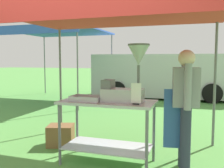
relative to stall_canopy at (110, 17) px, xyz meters
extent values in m
plane|color=#519342|center=(-0.04, 4.79, -2.08)|extent=(70.00, 70.00, 0.00)
cylinder|color=slate|center=(-1.48, 1.19, -1.03)|extent=(0.04, 0.04, 2.10)
cylinder|color=slate|center=(1.48, 1.19, -1.03)|extent=(0.04, 0.04, 2.10)
cube|color=red|center=(0.00, 0.05, 0.05)|extent=(3.16, 2.47, 0.05)
cube|color=red|center=(0.00, -1.17, -0.09)|extent=(3.16, 0.02, 0.24)
cube|color=#B7B7BC|center=(0.00, -0.10, -1.19)|extent=(1.33, 0.65, 0.04)
cube|color=#B7B7BC|center=(0.00, -0.10, -1.84)|extent=(1.22, 0.60, 0.02)
cylinder|color=slate|center=(-0.61, -0.37, -1.65)|extent=(0.04, 0.04, 0.87)
cylinder|color=slate|center=(0.61, -0.37, -1.65)|extent=(0.04, 0.04, 0.87)
cylinder|color=slate|center=(-0.61, 0.18, -1.65)|extent=(0.04, 0.04, 0.87)
cylinder|color=slate|center=(0.61, 0.18, -1.65)|extent=(0.04, 0.04, 0.87)
cube|color=#B7B7BC|center=(-0.28, -0.18, -1.17)|extent=(0.44, 0.27, 0.01)
cube|color=#B7B7BC|center=(-0.28, -0.31, -1.13)|extent=(0.44, 0.01, 0.06)
cube|color=#B7B7BC|center=(-0.28, -0.05, -1.13)|extent=(0.44, 0.01, 0.06)
cube|color=#B7B7BC|center=(-0.49, -0.18, -1.13)|extent=(0.01, 0.27, 0.06)
cube|color=#B7B7BC|center=(-0.07, -0.18, -1.13)|extent=(0.01, 0.27, 0.06)
torus|color=#EAB251|center=(-0.21, -0.21, -1.15)|extent=(0.09, 0.09, 0.02)
torus|color=#EAB251|center=(-0.41, -0.14, -1.15)|extent=(0.09, 0.09, 0.02)
torus|color=#EAB251|center=(-0.38, -0.25, -1.15)|extent=(0.08, 0.08, 0.02)
torus|color=#EAB251|center=(-0.28, -0.26, -1.15)|extent=(0.08, 0.08, 0.02)
torus|color=#EAB251|center=(-0.20, -0.12, -1.15)|extent=(0.08, 0.08, 0.02)
torus|color=#EAB251|center=(-0.15, -0.25, -1.15)|extent=(0.08, 0.08, 0.02)
torus|color=#EAB251|center=(-0.11, -0.12, -1.15)|extent=(0.10, 0.10, 0.02)
torus|color=#EAB251|center=(-0.33, -0.11, -1.15)|extent=(0.08, 0.08, 0.02)
cube|color=#B7B7BC|center=(0.22, -0.11, -1.09)|extent=(0.56, 0.28, 0.18)
cube|color=slate|center=(0.01, -0.11, -0.94)|extent=(0.14, 0.22, 0.12)
cylinder|color=slate|center=(0.44, -0.11, -0.83)|extent=(0.04, 0.04, 0.33)
cone|color=#B7B7BC|center=(0.44, -0.11, -0.54)|extent=(0.28, 0.28, 0.26)
cylinder|color=slate|center=(0.44, -0.11, -0.40)|extent=(0.29, 0.29, 0.02)
cube|color=black|center=(0.45, -0.26, -1.17)|extent=(0.08, 0.05, 0.02)
cube|color=white|center=(0.45, -0.26, -1.03)|extent=(0.13, 0.01, 0.26)
cylinder|color=#2D3347|center=(1.07, -0.07, -1.65)|extent=(0.14, 0.14, 0.86)
cylinder|color=#2D3347|center=(1.04, 0.13, -1.65)|extent=(0.14, 0.14, 0.86)
cube|color=gray|center=(1.05, 0.03, -0.96)|extent=(0.37, 0.27, 0.52)
cube|color=#335BA3|center=(0.93, 0.01, -1.39)|extent=(0.32, 0.07, 0.80)
cylinder|color=gray|center=(1.08, -0.19, -0.93)|extent=(0.10, 0.10, 0.58)
cylinder|color=gray|center=(1.02, 0.25, -0.93)|extent=(0.10, 0.10, 0.58)
sphere|color=beige|center=(1.05, 0.03, -0.58)|extent=(0.22, 0.22, 0.22)
cube|color=brown|center=(-1.02, 0.37, -1.90)|extent=(0.52, 0.48, 0.36)
cube|color=#BCBCC1|center=(-0.03, 6.72, -1.19)|extent=(5.52, 2.20, 1.60)
cube|color=#1E2833|center=(-2.14, 6.60, -0.79)|extent=(0.19, 1.62, 0.70)
cylinder|color=black|center=(-1.65, 5.69, -1.74)|extent=(0.69, 0.28, 0.68)
cylinder|color=black|center=(-1.76, 7.55, -1.74)|extent=(0.69, 0.28, 0.68)
cylinder|color=black|center=(1.70, 5.88, -1.74)|extent=(0.69, 0.28, 0.68)
cylinder|color=black|center=(1.60, 7.74, -1.74)|extent=(0.69, 0.28, 0.68)
cylinder|color=slate|center=(-2.10, 3.26, -0.83)|extent=(0.04, 0.04, 2.49)
cylinder|color=slate|center=(-5.25, 6.40, -0.83)|extent=(0.04, 0.04, 2.49)
cylinder|color=slate|center=(-2.10, 6.40, -0.83)|extent=(0.04, 0.04, 2.49)
cube|color=blue|center=(-3.68, 4.83, 0.44)|extent=(3.35, 3.34, 0.05)
cube|color=blue|center=(-3.68, 3.17, 0.30)|extent=(3.35, 0.02, 0.24)
camera|label=1|loc=(1.18, -3.45, -0.61)|focal=41.00mm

